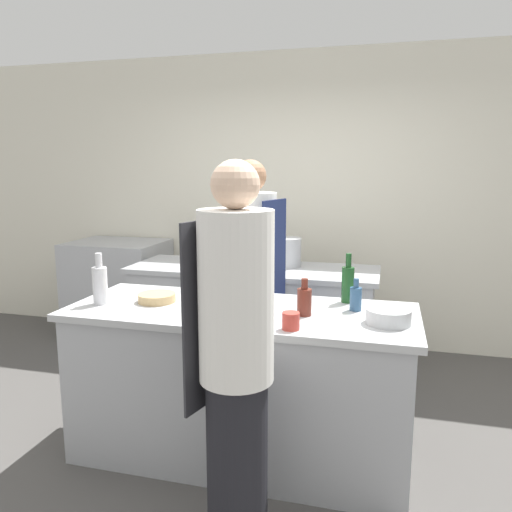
{
  "coord_description": "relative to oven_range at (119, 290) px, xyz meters",
  "views": [
    {
      "loc": [
        0.8,
        -2.68,
        1.72
      ],
      "look_at": [
        0.0,
        0.35,
        1.16
      ],
      "focal_mm": 35.0,
      "sensor_mm": 36.0,
      "label": 1
    }
  ],
  "objects": [
    {
      "name": "bottle_wine",
      "position": [
        2.46,
        -1.59,
        0.49
      ],
      "size": [
        0.07,
        0.07,
        0.19
      ],
      "color": "#2D5175",
      "rests_on": "prep_counter"
    },
    {
      "name": "bowl_ceramic_blue",
      "position": [
        1.91,
        -1.85,
        0.45
      ],
      "size": [
        0.26,
        0.26,
        0.06
      ],
      "color": "#B7BABC",
      "rests_on": "prep_counter"
    },
    {
      "name": "bottle_vinegar",
      "position": [
        1.55,
        -1.48,
        0.55
      ],
      "size": [
        0.06,
        0.06,
        0.32
      ],
      "color": "#B2A84C",
      "rests_on": "prep_counter"
    },
    {
      "name": "ground_plane",
      "position": [
        1.81,
        -1.72,
        -0.49
      ],
      "size": [
        16.0,
        16.0,
        0.0
      ],
      "primitive_type": "plane",
      "color": "#4C4947"
    },
    {
      "name": "chef_at_prep_near",
      "position": [
        2.0,
        -2.44,
        0.4
      ],
      "size": [
        0.37,
        0.36,
        1.76
      ],
      "rotation": [
        0.0,
        0.0,
        1.29
      ],
      "color": "black",
      "rests_on": "ground_plane"
    },
    {
      "name": "bottle_water",
      "position": [
        2.19,
        -1.76,
        0.5
      ],
      "size": [
        0.08,
        0.08,
        0.21
      ],
      "color": "#5B2319",
      "rests_on": "prep_counter"
    },
    {
      "name": "wall_back",
      "position": [
        1.81,
        0.41,
        0.91
      ],
      "size": [
        8.0,
        0.06,
        2.8
      ],
      "color": "silver",
      "rests_on": "ground_plane"
    },
    {
      "name": "bowl_prep_small",
      "position": [
        2.64,
        -1.8,
        0.46
      ],
      "size": [
        0.23,
        0.23,
        0.08
      ],
      "color": "#B7BABC",
      "rests_on": "prep_counter"
    },
    {
      "name": "prep_counter",
      "position": [
        1.81,
        -1.72,
        -0.04
      ],
      "size": [
        2.02,
        0.79,
        0.91
      ],
      "color": "#A8AAAF",
      "rests_on": "ground_plane"
    },
    {
      "name": "stockpot",
      "position": [
        1.81,
        -0.42,
        0.54
      ],
      "size": [
        0.26,
        0.26,
        0.24
      ],
      "color": "#A8AAAF",
      "rests_on": "pass_counter"
    },
    {
      "name": "bottle_sauce",
      "position": [
        2.4,
        -1.43,
        0.54
      ],
      "size": [
        0.07,
        0.07,
        0.3
      ],
      "color": "#19471E",
      "rests_on": "prep_counter"
    },
    {
      "name": "bottle_olive_oil",
      "position": [
        1.82,
        -1.45,
        0.52
      ],
      "size": [
        0.07,
        0.07,
        0.26
      ],
      "color": "black",
      "rests_on": "prep_counter"
    },
    {
      "name": "oven_range",
      "position": [
        0.0,
        0.0,
        0.0
      ],
      "size": [
        0.92,
        0.71,
        0.99
      ],
      "color": "#A8AAAF",
      "rests_on": "ground_plane"
    },
    {
      "name": "pass_counter",
      "position": [
        1.56,
        -0.53,
        -0.04
      ],
      "size": [
        2.03,
        0.71,
        0.91
      ],
      "color": "#A8AAAF",
      "rests_on": "ground_plane"
    },
    {
      "name": "bowl_mixing_large",
      "position": [
        1.28,
        -1.72,
        0.45
      ],
      "size": [
        0.23,
        0.23,
        0.05
      ],
      "color": "tan",
      "rests_on": "prep_counter"
    },
    {
      "name": "chef_at_stove",
      "position": [
        1.69,
        -1.07,
        0.4
      ],
      "size": [
        0.41,
        0.4,
        1.78
      ],
      "rotation": [
        0.0,
        0.0,
        -1.81
      ],
      "color": "black",
      "rests_on": "ground_plane"
    },
    {
      "name": "cup",
      "position": [
        2.17,
        -2.02,
        0.46
      ],
      "size": [
        0.09,
        0.09,
        0.09
      ],
      "color": "#B2382D",
      "rests_on": "prep_counter"
    },
    {
      "name": "bottle_cooking_oil",
      "position": [
        0.97,
        -1.84,
        0.54
      ],
      "size": [
        0.09,
        0.09,
        0.31
      ],
      "color": "silver",
      "rests_on": "prep_counter"
    }
  ]
}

